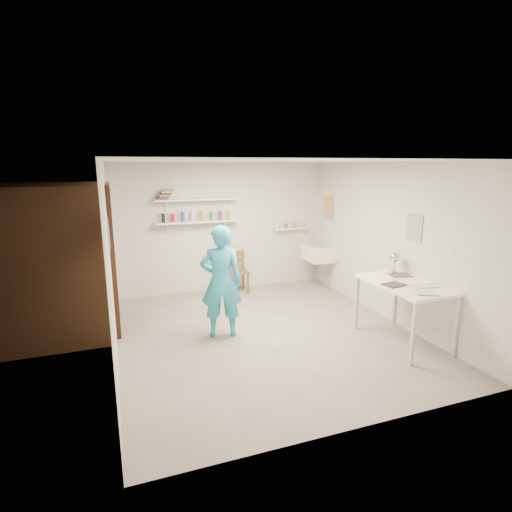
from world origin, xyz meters
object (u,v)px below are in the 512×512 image
object	(u,v)px
man	(221,282)
desk_lamp	(395,257)
belfast_sink	(319,253)
wall_clock	(213,260)
wooden_chair	(238,272)
work_table	(403,313)

from	to	relation	value
man	desk_lamp	size ratio (longest dim) A/B	10.09
belfast_sink	desk_lamp	size ratio (longest dim) A/B	3.85
belfast_sink	man	xyz separation A→B (m)	(-2.35, -1.54, 0.09)
wall_clock	wooden_chair	distance (m)	1.90
belfast_sink	work_table	xyz separation A→B (m)	(-0.11, -2.57, -0.28)
work_table	wooden_chair	bearing A→B (deg)	117.22
man	belfast_sink	bearing A→B (deg)	-132.88
work_table	desk_lamp	size ratio (longest dim) A/B	8.00
wall_clock	work_table	distance (m)	2.68
belfast_sink	desk_lamp	xyz separation A→B (m)	(0.10, -2.07, 0.35)
wall_clock	desk_lamp	bearing A→B (deg)	-2.76
wall_clock	desk_lamp	xyz separation A→B (m)	(2.49, -0.74, 0.00)
belfast_sink	man	bearing A→B (deg)	-146.72
work_table	man	bearing A→B (deg)	155.29
wooden_chair	desk_lamp	bearing A→B (deg)	-54.25
wooden_chair	work_table	world-z (taller)	work_table
man	wall_clock	world-z (taller)	man
wall_clock	work_table	world-z (taller)	wall_clock
wall_clock	wooden_chair	bearing A→B (deg)	75.66
wooden_chair	desk_lamp	xyz separation A→B (m)	(1.65, -2.31, 0.65)
belfast_sink	man	size ratio (longest dim) A/B	0.38
work_table	desk_lamp	xyz separation A→B (m)	(0.21, 0.50, 0.64)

